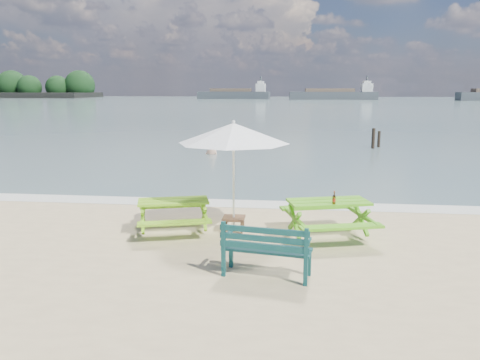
# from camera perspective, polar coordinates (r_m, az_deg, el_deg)

# --- Properties ---
(sea) EXTENTS (300.00, 300.00, 0.00)m
(sea) POSITION_cam_1_polar(r_m,az_deg,el_deg) (93.06, 5.81, 9.18)
(sea) COLOR slate
(sea) RESTS_ON ground
(foam_strip) EXTENTS (22.00, 0.90, 0.01)m
(foam_strip) POSITION_cam_1_polar(r_m,az_deg,el_deg) (13.06, 0.54, -2.92)
(foam_strip) COLOR silver
(foam_strip) RESTS_ON ground
(picnic_table_left) EXTENTS (1.96, 2.08, 0.74)m
(picnic_table_left) POSITION_cam_1_polar(r_m,az_deg,el_deg) (10.59, -8.07, -4.45)
(picnic_table_left) COLOR #77B81B
(picnic_table_left) RESTS_ON ground
(picnic_table_right) EXTENTS (2.14, 2.27, 0.81)m
(picnic_table_right) POSITION_cam_1_polar(r_m,az_deg,el_deg) (10.30, 10.68, -4.78)
(picnic_table_right) COLOR #52A719
(picnic_table_right) RESTS_ON ground
(park_bench) EXTENTS (1.58, 0.76, 0.93)m
(park_bench) POSITION_cam_1_polar(r_m,az_deg,el_deg) (8.15, 3.26, -9.70)
(park_bench) COLOR #0D393A
(park_bench) RESTS_ON ground
(side_table) EXTENTS (0.50, 0.50, 0.32)m
(side_table) POSITION_cam_1_polar(r_m,az_deg,el_deg) (10.63, -0.76, -5.32)
(side_table) COLOR brown
(side_table) RESTS_ON ground
(patio_umbrella) EXTENTS (2.48, 2.48, 2.44)m
(patio_umbrella) POSITION_cam_1_polar(r_m,az_deg,el_deg) (10.24, -0.79, 5.72)
(patio_umbrella) COLOR silver
(patio_umbrella) RESTS_ON ground
(beer_bottle) EXTENTS (0.07, 0.07, 0.27)m
(beer_bottle) POSITION_cam_1_polar(r_m,az_deg,el_deg) (9.91, 11.39, -2.38)
(beer_bottle) COLOR brown
(beer_bottle) RESTS_ON picnic_table_right
(swimmer) EXTENTS (0.67, 0.45, 1.81)m
(swimmer) POSITION_cam_1_polar(r_m,az_deg,el_deg) (22.92, -3.46, 2.36)
(swimmer) COLOR tan
(swimmer) RESTS_ON ground
(mooring_pilings) EXTENTS (0.57, 0.77, 1.28)m
(mooring_pilings) POSITION_cam_1_polar(r_m,az_deg,el_deg) (26.24, 16.19, 4.65)
(mooring_pilings) COLOR black
(mooring_pilings) RESTS_ON ground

